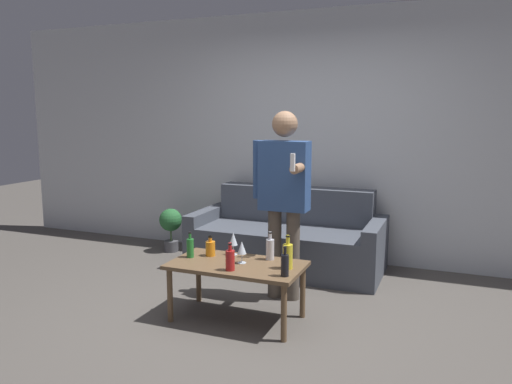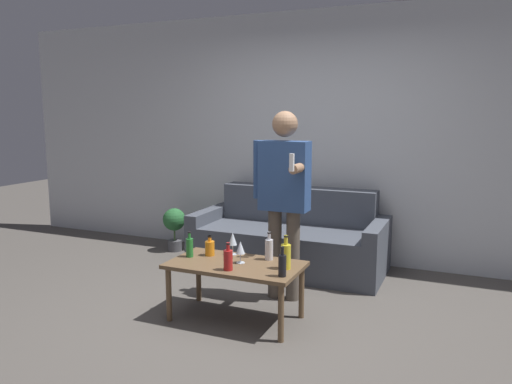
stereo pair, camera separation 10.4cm
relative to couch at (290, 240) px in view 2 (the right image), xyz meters
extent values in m
plane|color=#514C47|center=(0.19, -1.55, -0.30)|extent=(16.00, 16.00, 0.00)
cube|color=silver|center=(0.19, 0.50, 1.05)|extent=(8.00, 0.06, 2.70)
cube|color=#474C56|center=(0.00, -0.18, -0.08)|extent=(1.69, 0.64, 0.44)
cube|color=#474C56|center=(0.00, 0.27, 0.11)|extent=(1.69, 0.25, 0.82)
cube|color=#474C56|center=(-0.91, -0.05, -0.01)|extent=(0.14, 0.88, 0.57)
cube|color=#474C56|center=(0.91, -0.05, -0.01)|extent=(0.14, 0.88, 0.57)
cube|color=brown|center=(0.05, -1.43, 0.15)|extent=(1.03, 0.56, 0.03)
cylinder|color=brown|center=(-0.41, -1.66, -0.08)|extent=(0.04, 0.04, 0.43)
cylinder|color=brown|center=(0.52, -1.66, -0.08)|extent=(0.04, 0.04, 0.43)
cylinder|color=brown|center=(-0.41, -1.20, -0.08)|extent=(0.04, 0.04, 0.43)
cylinder|color=brown|center=(0.52, -1.20, -0.08)|extent=(0.04, 0.04, 0.43)
cylinder|color=silver|center=(0.26, -1.24, 0.24)|extent=(0.07, 0.07, 0.16)
cylinder|color=silver|center=(0.26, -1.24, 0.36)|extent=(0.02, 0.02, 0.06)
cylinder|color=black|center=(0.26, -1.24, 0.38)|extent=(0.03, 0.03, 0.01)
cylinder|color=black|center=(0.50, -1.58, 0.24)|extent=(0.06, 0.06, 0.16)
cylinder|color=black|center=(0.50, -1.58, 0.35)|extent=(0.02, 0.02, 0.06)
cylinder|color=black|center=(0.50, -1.58, 0.37)|extent=(0.03, 0.03, 0.01)
cylinder|color=yellow|center=(0.46, -1.41, 0.25)|extent=(0.08, 0.08, 0.19)
cylinder|color=yellow|center=(0.46, -1.41, 0.38)|extent=(0.03, 0.03, 0.07)
cylinder|color=black|center=(0.46, -1.41, 0.41)|extent=(0.03, 0.03, 0.01)
cylinder|color=#B21E1E|center=(0.08, -1.61, 0.24)|extent=(0.07, 0.07, 0.15)
cylinder|color=#B21E1E|center=(0.08, -1.61, 0.34)|extent=(0.03, 0.03, 0.06)
cylinder|color=black|center=(0.08, -1.61, 0.36)|extent=(0.03, 0.03, 0.01)
cylinder|color=#23752D|center=(-0.36, -1.42, 0.24)|extent=(0.06, 0.06, 0.15)
cylinder|color=#23752D|center=(-0.36, -1.42, 0.34)|extent=(0.02, 0.02, 0.06)
cylinder|color=black|center=(-0.36, -1.42, 0.37)|extent=(0.03, 0.03, 0.01)
cylinder|color=orange|center=(-0.23, -1.32, 0.22)|extent=(0.08, 0.08, 0.12)
cylinder|color=orange|center=(-0.23, -1.32, 0.30)|extent=(0.03, 0.03, 0.05)
cylinder|color=black|center=(-0.23, -1.32, 0.32)|extent=(0.03, 0.03, 0.01)
cylinder|color=silver|center=(-0.07, -1.23, 0.16)|extent=(0.07, 0.07, 0.01)
cylinder|color=silver|center=(-0.07, -1.23, 0.20)|extent=(0.01, 0.01, 0.08)
cone|color=silver|center=(-0.07, -1.23, 0.30)|extent=(0.07, 0.07, 0.11)
cylinder|color=silver|center=(0.09, -1.41, 0.16)|extent=(0.07, 0.07, 0.01)
cylinder|color=silver|center=(0.09, -1.41, 0.20)|extent=(0.01, 0.01, 0.07)
cone|color=silver|center=(0.09, -1.41, 0.29)|extent=(0.07, 0.07, 0.10)
cylinder|color=brown|center=(0.16, -0.85, 0.10)|extent=(0.12, 0.12, 0.79)
cylinder|color=brown|center=(0.33, -0.85, 0.10)|extent=(0.12, 0.12, 0.79)
cube|color=#2D4C84|center=(0.24, -0.85, 0.79)|extent=(0.42, 0.19, 0.59)
sphere|color=#9E7556|center=(0.24, -0.85, 1.23)|extent=(0.22, 0.22, 0.22)
cylinder|color=#2D4C84|center=(-0.01, -0.85, 0.83)|extent=(0.08, 0.08, 0.50)
cylinder|color=#9E7556|center=(0.41, -0.98, 0.88)|extent=(0.08, 0.27, 0.08)
cube|color=white|center=(0.41, -1.15, 0.94)|extent=(0.03, 0.03, 0.14)
cylinder|color=#4C4C51|center=(-1.46, 0.07, -0.23)|extent=(0.16, 0.16, 0.13)
cylinder|color=#476B38|center=(-1.46, 0.07, -0.09)|extent=(0.02, 0.02, 0.16)
sphere|color=#286633|center=(-1.46, 0.07, 0.08)|extent=(0.26, 0.26, 0.26)
camera|label=1|loc=(1.59, -4.84, 1.32)|focal=35.00mm
camera|label=2|loc=(1.69, -4.80, 1.32)|focal=35.00mm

